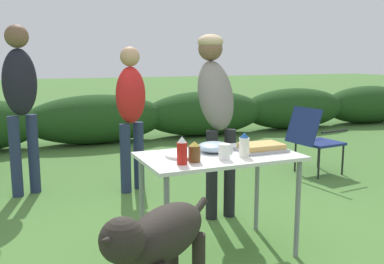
{
  "coord_description": "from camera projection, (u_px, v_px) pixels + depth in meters",
  "views": [
    {
      "loc": [
        -1.33,
        -2.62,
        1.4
      ],
      "look_at": [
        -0.15,
        0.13,
        0.89
      ],
      "focal_mm": 40.0,
      "sensor_mm": 36.0,
      "label": 1
    }
  ],
  "objects": [
    {
      "name": "ground_plane",
      "position": [
        218.0,
        253.0,
        3.13
      ],
      "size": [
        60.0,
        60.0,
        0.0
      ],
      "primitive_type": "plane",
      "color": "#477533"
    },
    {
      "name": "shrub_hedge",
      "position": [
        97.0,
        119.0,
        7.15
      ],
      "size": [
        14.4,
        0.9,
        0.82
      ],
      "color": "#1E4219",
      "rests_on": "ground"
    },
    {
      "name": "folding_table",
      "position": [
        219.0,
        165.0,
        3.02
      ],
      "size": [
        1.1,
        0.64,
        0.74
      ],
      "color": "silver",
      "rests_on": "ground"
    },
    {
      "name": "food_tray",
      "position": [
        261.0,
        148.0,
        3.11
      ],
      "size": [
        0.34,
        0.24,
        0.06
      ],
      "color": "#9E9EA3",
      "rests_on": "folding_table"
    },
    {
      "name": "plate_stack",
      "position": [
        183.0,
        155.0,
        2.93
      ],
      "size": [
        0.24,
        0.24,
        0.02
      ],
      "primitive_type": "cylinder",
      "color": "white",
      "rests_on": "folding_table"
    },
    {
      "name": "mixing_bowl",
      "position": [
        214.0,
        147.0,
        3.08
      ],
      "size": [
        0.25,
        0.25,
        0.07
      ],
      "primitive_type": "ellipsoid",
      "color": "#99B2CC",
      "rests_on": "folding_table"
    },
    {
      "name": "paper_cup_stack",
      "position": [
        224.0,
        152.0,
        2.85
      ],
      "size": [
        0.08,
        0.08,
        0.1
      ],
      "primitive_type": "cylinder",
      "color": "white",
      "rests_on": "folding_table"
    },
    {
      "name": "mayo_bottle",
      "position": [
        244.0,
        145.0,
        2.92
      ],
      "size": [
        0.07,
        0.07,
        0.17
      ],
      "color": "silver",
      "rests_on": "folding_table"
    },
    {
      "name": "beer_bottle",
      "position": [
        194.0,
        152.0,
        2.78
      ],
      "size": [
        0.08,
        0.08,
        0.14
      ],
      "color": "brown",
      "rests_on": "folding_table"
    },
    {
      "name": "ketchup_bottle",
      "position": [
        182.0,
        151.0,
        2.71
      ],
      "size": [
        0.07,
        0.07,
        0.18
      ],
      "color": "red",
      "rests_on": "folding_table"
    },
    {
      "name": "standing_person_with_beanie",
      "position": [
        216.0,
        101.0,
        3.78
      ],
      "size": [
        0.33,
        0.46,
        1.62
      ],
      "rotation": [
        0.0,
        0.0,
        -0.02
      ],
      "color": "black",
      "rests_on": "ground"
    },
    {
      "name": "standing_person_in_gray_fleece",
      "position": [
        20.0,
        93.0,
        4.32
      ],
      "size": [
        0.42,
        0.37,
        1.74
      ],
      "rotation": [
        0.0,
        0.0,
        0.4
      ],
      "color": "#232D4C",
      "rests_on": "ground"
    },
    {
      "name": "standing_person_in_dark_puffer",
      "position": [
        131.0,
        106.0,
        4.48
      ],
      "size": [
        0.43,
        0.39,
        1.53
      ],
      "rotation": [
        0.0,
        0.0,
        0.48
      ],
      "color": "#232D4C",
      "rests_on": "ground"
    },
    {
      "name": "dog",
      "position": [
        160.0,
        246.0,
        1.99
      ],
      "size": [
        0.74,
        0.6,
        0.77
      ],
      "rotation": [
        0.0,
        0.0,
        2.23
      ],
      "color": "#28231E",
      "rests_on": "ground"
    },
    {
      "name": "camp_chair_near_hedge",
      "position": [
        313.0,
        137.0,
        5.2
      ],
      "size": [
        0.63,
        0.53,
        0.83
      ],
      "rotation": [
        0.0,
        0.0,
        -1.47
      ],
      "color": "navy",
      "rests_on": "ground"
    }
  ]
}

